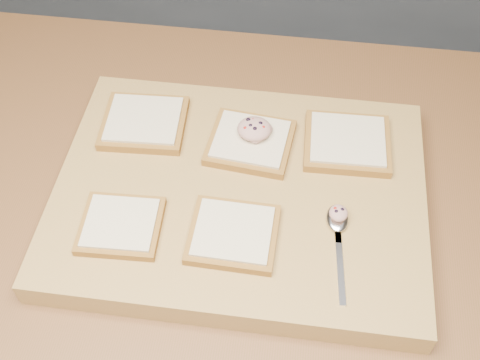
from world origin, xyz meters
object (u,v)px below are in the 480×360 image
object	(u,v)px
bread_far_center	(250,142)
tuna_salad_dollop	(254,129)
cutting_board	(240,195)
spoon	(338,225)

from	to	relation	value
bread_far_center	tuna_salad_dollop	distance (m)	0.02
cutting_board	spoon	xyz separation A→B (m)	(0.14, -0.05, 0.03)
tuna_salad_dollop	spoon	world-z (taller)	tuna_salad_dollop
spoon	tuna_salad_dollop	bearing A→B (deg)	133.07
bread_far_center	cutting_board	bearing A→B (deg)	-93.62
bread_far_center	spoon	bearing A→B (deg)	-44.21
tuna_salad_dollop	spoon	size ratio (longest dim) A/B	0.33
cutting_board	bread_far_center	size ratio (longest dim) A/B	3.99
tuna_salad_dollop	spoon	xyz separation A→B (m)	(0.13, -0.14, -0.02)
bread_far_center	tuna_salad_dollop	size ratio (longest dim) A/B	2.62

